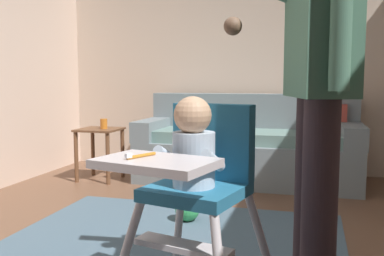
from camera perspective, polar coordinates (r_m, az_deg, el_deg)
wall_far at (r=4.93m, az=6.58°, el=10.09°), size 4.82×0.06×2.67m
couch at (r=4.43m, az=7.38°, el=-2.55°), size 2.15×0.86×0.86m
high_chair at (r=1.78m, az=0.52°, el=-5.29°), size 0.73×0.82×0.95m
adult_standing at (r=1.81m, az=15.97°, el=5.17°), size 0.60×0.49×1.72m
toy_ball at (r=3.18m, az=-0.60°, el=-10.46°), size 0.18×0.18×0.18m
side_table at (r=4.51m, az=-11.90°, el=-1.84°), size 0.40×0.40×0.52m
sippy_cup at (r=4.46m, az=-11.39°, el=0.55°), size 0.07×0.07×0.10m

